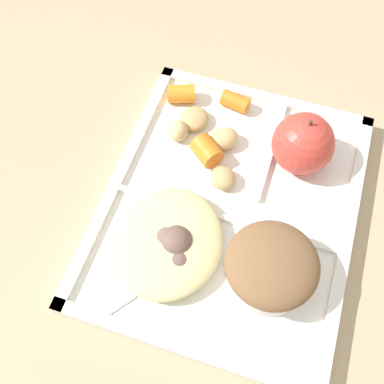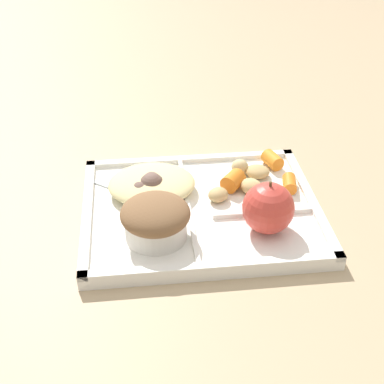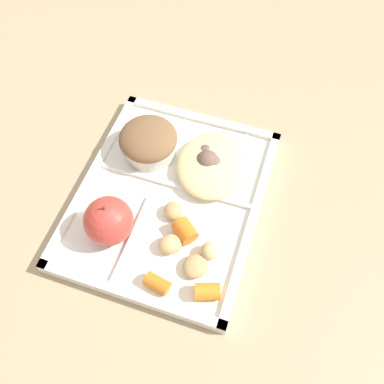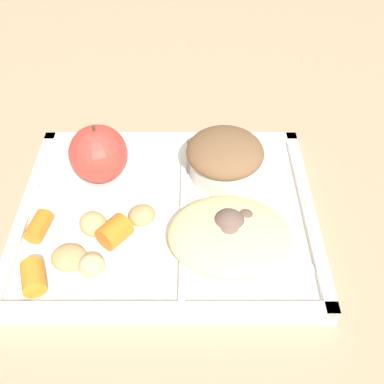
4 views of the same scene
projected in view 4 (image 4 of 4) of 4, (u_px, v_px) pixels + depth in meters
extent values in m
plane|color=tan|center=(169.00, 219.00, 0.56)|extent=(6.00, 6.00, 0.00)
cube|color=white|center=(168.00, 215.00, 0.55)|extent=(0.34, 0.28, 0.01)
cube|color=white|center=(163.00, 309.00, 0.45)|extent=(0.34, 0.01, 0.01)
cube|color=white|center=(172.00, 138.00, 0.64)|extent=(0.34, 0.01, 0.01)
cube|color=white|center=(27.00, 209.00, 0.55)|extent=(0.01, 0.28, 0.01)
cube|color=white|center=(309.00, 209.00, 0.54)|extent=(0.01, 0.28, 0.01)
cube|color=white|center=(184.00, 209.00, 0.54)|extent=(0.01, 0.25, 0.01)
cube|color=white|center=(98.00, 191.00, 0.56)|extent=(0.14, 0.01, 0.01)
sphere|color=#C63D33|center=(99.00, 154.00, 0.56)|extent=(0.07, 0.07, 0.07)
cylinder|color=#4C381E|center=(95.00, 129.00, 0.54)|extent=(0.00, 0.00, 0.01)
cylinder|color=silver|center=(225.00, 167.00, 0.58)|extent=(0.08, 0.08, 0.03)
ellipsoid|color=brown|center=(226.00, 152.00, 0.56)|extent=(0.09, 0.09, 0.04)
cylinder|color=orange|center=(34.00, 277.00, 0.47)|extent=(0.03, 0.04, 0.02)
cylinder|color=orange|center=(40.00, 226.00, 0.52)|extent=(0.03, 0.04, 0.02)
cylinder|color=orange|center=(115.00, 232.00, 0.51)|extent=(0.04, 0.04, 0.03)
ellipsoid|color=tan|center=(93.00, 265.00, 0.48)|extent=(0.03, 0.03, 0.02)
ellipsoid|color=tan|center=(94.00, 224.00, 0.52)|extent=(0.04, 0.05, 0.02)
ellipsoid|color=tan|center=(70.00, 257.00, 0.49)|extent=(0.05, 0.04, 0.02)
ellipsoid|color=tan|center=(143.00, 215.00, 0.53)|extent=(0.04, 0.04, 0.02)
ellipsoid|color=beige|center=(230.00, 235.00, 0.50)|extent=(0.13, 0.11, 0.03)
sphere|color=brown|center=(245.00, 222.00, 0.52)|extent=(0.03, 0.03, 0.03)
sphere|color=brown|center=(230.00, 226.00, 0.51)|extent=(0.04, 0.04, 0.04)
sphere|color=#755B4C|center=(230.00, 235.00, 0.50)|extent=(0.03, 0.03, 0.03)
cube|color=silver|center=(288.00, 255.00, 0.50)|extent=(0.08, 0.06, 0.00)
cube|color=silver|center=(236.00, 228.00, 0.53)|extent=(0.04, 0.04, 0.00)
cylinder|color=silver|center=(220.00, 212.00, 0.54)|extent=(0.02, 0.02, 0.00)
cylinder|color=silver|center=(215.00, 216.00, 0.54)|extent=(0.02, 0.02, 0.00)
cylinder|color=silver|center=(211.00, 221.00, 0.53)|extent=(0.02, 0.02, 0.00)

